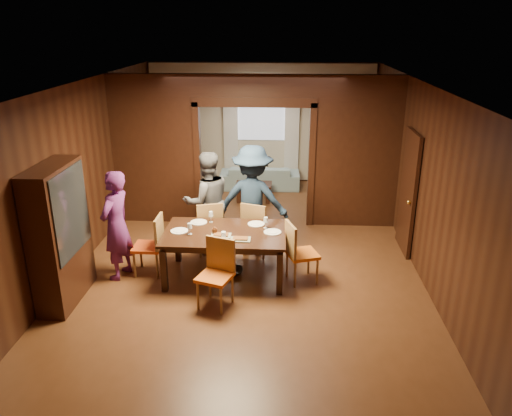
# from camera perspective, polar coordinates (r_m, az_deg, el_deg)

# --- Properties ---
(floor) EXTENTS (9.00, 9.00, 0.00)m
(floor) POSITION_cam_1_polar(r_m,az_deg,el_deg) (8.59, -0.83, -5.62)
(floor) COLOR #542E17
(floor) RESTS_ON ground
(ceiling) EXTENTS (5.50, 9.00, 0.02)m
(ceiling) POSITION_cam_1_polar(r_m,az_deg,el_deg) (7.77, -0.94, 13.97)
(ceiling) COLOR silver
(ceiling) RESTS_ON room_walls
(room_walls) EXTENTS (5.52, 9.01, 2.90)m
(room_walls) POSITION_cam_1_polar(r_m,az_deg,el_deg) (9.87, -0.09, 7.15)
(room_walls) COLOR black
(room_walls) RESTS_ON floor
(person_purple) EXTENTS (0.57, 0.72, 1.73)m
(person_purple) POSITION_cam_1_polar(r_m,az_deg,el_deg) (7.92, -15.68, -1.94)
(person_purple) COLOR #5C205F
(person_purple) RESTS_ON floor
(person_grey) EXTENTS (1.05, 0.95, 1.76)m
(person_grey) POSITION_cam_1_polar(r_m,az_deg,el_deg) (8.63, -5.57, 0.74)
(person_grey) COLOR #4F4E55
(person_grey) RESTS_ON floor
(person_navy) EXTENTS (1.30, 0.86, 1.89)m
(person_navy) POSITION_cam_1_polar(r_m,az_deg,el_deg) (8.46, -0.38, 0.91)
(person_navy) COLOR #18273C
(person_navy) RESTS_ON floor
(sofa) EXTENTS (1.91, 0.79, 0.55)m
(sofa) POSITION_cam_1_polar(r_m,az_deg,el_deg) (12.08, 0.45, 3.62)
(sofa) COLOR #8BADB6
(sofa) RESTS_ON floor
(serving_bowl) EXTENTS (0.34, 0.34, 0.08)m
(serving_bowl) POSITION_cam_1_polar(r_m,az_deg,el_deg) (7.71, -2.81, -2.26)
(serving_bowl) COLOR black
(serving_bowl) RESTS_ON dining_table
(dining_table) EXTENTS (1.87, 1.16, 0.76)m
(dining_table) POSITION_cam_1_polar(r_m,az_deg,el_deg) (7.82, -3.53, -5.32)
(dining_table) COLOR black
(dining_table) RESTS_ON floor
(coffee_table) EXTENTS (0.80, 0.50, 0.40)m
(coffee_table) POSITION_cam_1_polar(r_m,az_deg,el_deg) (11.20, -0.26, 1.83)
(coffee_table) COLOR black
(coffee_table) RESTS_ON floor
(chair_left) EXTENTS (0.44, 0.44, 0.97)m
(chair_left) POSITION_cam_1_polar(r_m,az_deg,el_deg) (8.06, -12.28, -4.15)
(chair_left) COLOR #C34012
(chair_left) RESTS_ON floor
(chair_right) EXTENTS (0.56, 0.56, 0.97)m
(chair_right) POSITION_cam_1_polar(r_m,az_deg,el_deg) (7.68, 5.34, -5.04)
(chair_right) COLOR #C95913
(chair_right) RESTS_ON floor
(chair_far_l) EXTENTS (0.55, 0.55, 0.97)m
(chair_far_l) POSITION_cam_1_polar(r_m,az_deg,el_deg) (8.59, -5.43, -2.17)
(chair_far_l) COLOR #D06413
(chair_far_l) RESTS_ON floor
(chair_far_r) EXTENTS (0.56, 0.56, 0.97)m
(chair_far_r) POSITION_cam_1_polar(r_m,az_deg,el_deg) (8.52, 0.20, -2.26)
(chair_far_r) COLOR #C15D12
(chair_far_r) RESTS_ON floor
(chair_near) EXTENTS (0.56, 0.56, 0.97)m
(chair_near) POSITION_cam_1_polar(r_m,az_deg,el_deg) (7.01, -4.74, -7.64)
(chair_near) COLOR #CC5713
(chair_near) RESTS_ON floor
(hutch) EXTENTS (0.40, 1.20, 2.00)m
(hutch) POSITION_cam_1_polar(r_m,az_deg,el_deg) (7.47, -21.53, -2.90)
(hutch) COLOR black
(hutch) RESTS_ON floor
(door_right) EXTENTS (0.06, 0.90, 2.10)m
(door_right) POSITION_cam_1_polar(r_m,az_deg,el_deg) (8.90, 16.99, 1.69)
(door_right) COLOR black
(door_right) RESTS_ON floor
(window_far) EXTENTS (1.20, 0.03, 1.30)m
(window_far) POSITION_cam_1_polar(r_m,az_deg,el_deg) (12.33, 0.62, 10.76)
(window_far) COLOR silver
(window_far) RESTS_ON back_wall
(curtain_left) EXTENTS (0.35, 0.06, 2.40)m
(curtain_left) POSITION_cam_1_polar(r_m,az_deg,el_deg) (12.43, -2.90, 8.71)
(curtain_left) COLOR white
(curtain_left) RESTS_ON back_wall
(curtain_right) EXTENTS (0.35, 0.06, 2.40)m
(curtain_right) POSITION_cam_1_polar(r_m,az_deg,el_deg) (12.36, 4.11, 8.62)
(curtain_right) COLOR white
(curtain_right) RESTS_ON back_wall
(plate_left) EXTENTS (0.27, 0.27, 0.01)m
(plate_left) POSITION_cam_1_polar(r_m,az_deg,el_deg) (7.77, -8.75, -2.60)
(plate_left) COLOR white
(plate_left) RESTS_ON dining_table
(plate_far_l) EXTENTS (0.27, 0.27, 0.01)m
(plate_far_l) POSITION_cam_1_polar(r_m,az_deg,el_deg) (8.06, -6.56, -1.63)
(plate_far_l) COLOR silver
(plate_far_l) RESTS_ON dining_table
(plate_far_r) EXTENTS (0.27, 0.27, 0.01)m
(plate_far_r) POSITION_cam_1_polar(r_m,az_deg,el_deg) (7.94, 0.02, -1.84)
(plate_far_r) COLOR white
(plate_far_r) RESTS_ON dining_table
(plate_right) EXTENTS (0.27, 0.27, 0.01)m
(plate_right) POSITION_cam_1_polar(r_m,az_deg,el_deg) (7.64, 1.89, -2.76)
(plate_right) COLOR silver
(plate_right) RESTS_ON dining_table
(plate_near) EXTENTS (0.27, 0.27, 0.01)m
(plate_near) POSITION_cam_1_polar(r_m,az_deg,el_deg) (7.31, -3.81, -3.91)
(plate_near) COLOR white
(plate_near) RESTS_ON dining_table
(platter_a) EXTENTS (0.30, 0.20, 0.04)m
(platter_a) POSITION_cam_1_polar(r_m,az_deg,el_deg) (7.52, -4.03, -3.09)
(platter_a) COLOR gray
(platter_a) RESTS_ON dining_table
(platter_b) EXTENTS (0.30, 0.20, 0.04)m
(platter_b) POSITION_cam_1_polar(r_m,az_deg,el_deg) (7.38, -1.80, -3.54)
(platter_b) COLOR gray
(platter_b) RESTS_ON dining_table
(wineglass_left) EXTENTS (0.08, 0.08, 0.18)m
(wineglass_left) POSITION_cam_1_polar(r_m,az_deg,el_deg) (7.60, -7.58, -2.37)
(wineglass_left) COLOR silver
(wineglass_left) RESTS_ON dining_table
(wineglass_far) EXTENTS (0.08, 0.08, 0.18)m
(wineglass_far) POSITION_cam_1_polar(r_m,az_deg,el_deg) (8.03, -5.18, -1.01)
(wineglass_far) COLOR silver
(wineglass_far) RESTS_ON dining_table
(wineglass_right) EXTENTS (0.08, 0.08, 0.18)m
(wineglass_right) POSITION_cam_1_polar(r_m,az_deg,el_deg) (7.77, 1.12, -1.69)
(wineglass_right) COLOR silver
(wineglass_right) RESTS_ON dining_table
(tumbler) EXTENTS (0.07, 0.07, 0.14)m
(tumbler) POSITION_cam_1_polar(r_m,az_deg,el_deg) (7.35, -3.73, -3.24)
(tumbler) COLOR white
(tumbler) RESTS_ON dining_table
(condiment_jar) EXTENTS (0.08, 0.08, 0.11)m
(condiment_jar) POSITION_cam_1_polar(r_m,az_deg,el_deg) (7.59, -4.74, -2.59)
(condiment_jar) COLOR #472310
(condiment_jar) RESTS_ON dining_table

